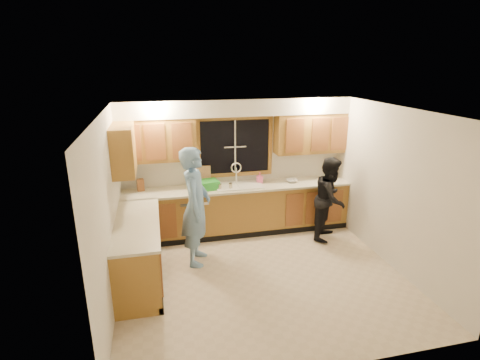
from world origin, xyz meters
name	(u,v)px	position (x,y,z in m)	size (l,w,h in m)	color
floor	(262,276)	(0.00, 0.00, 0.00)	(4.20, 4.20, 0.00)	beige
ceiling	(265,111)	(0.00, 0.00, 2.50)	(4.20, 4.20, 0.00)	white
wall_back	(235,165)	(0.00, 1.90, 1.25)	(4.20, 4.20, 0.00)	silver
wall_left	(109,212)	(-2.10, 0.00, 1.25)	(3.80, 3.80, 0.00)	silver
wall_right	(394,188)	(2.10, 0.00, 1.25)	(3.80, 3.80, 0.00)	silver
base_cabinets_back	(239,210)	(0.00, 1.60, 0.44)	(4.20, 0.60, 0.88)	#A67530
base_cabinets_left	(139,252)	(-1.80, 0.35, 0.44)	(0.60, 1.90, 0.88)	#A67530
countertop_back	(239,187)	(0.00, 1.58, 0.90)	(4.20, 0.63, 0.04)	beige
countertop_left	(137,223)	(-1.79, 0.35, 0.90)	(0.63, 1.90, 0.04)	beige
upper_cabinets_left	(156,140)	(-1.43, 1.73, 1.83)	(1.35, 0.33, 0.75)	#A67530
upper_cabinets_right	(310,133)	(1.43, 1.73, 1.83)	(1.35, 0.33, 0.75)	#A67530
upper_cabinets_return	(123,149)	(-1.94, 1.12, 1.83)	(0.33, 0.90, 0.75)	#A67530
soffit	(237,107)	(0.00, 1.72, 2.35)	(4.20, 0.35, 0.30)	silver
window_frame	(235,147)	(0.00, 1.89, 1.60)	(1.44, 0.03, 1.14)	black
sink	(238,189)	(0.00, 1.60, 0.86)	(0.86, 0.52, 0.57)	white
dishwasher	(194,216)	(-0.85, 1.59, 0.41)	(0.60, 0.56, 0.82)	white
stove	(137,272)	(-1.80, -0.22, 0.45)	(0.58, 0.75, 0.90)	white
man	(196,207)	(-0.90, 0.67, 0.95)	(0.70, 0.46, 1.91)	#6C99CC
woman	(330,198)	(1.57, 1.01, 0.76)	(0.74, 0.58, 1.52)	black
knife_block	(140,185)	(-1.76, 1.75, 1.03)	(0.12, 0.10, 0.22)	#935528
cutting_board	(203,176)	(-0.62, 1.82, 1.10)	(0.27, 0.02, 0.36)	tan
dish_crate	(209,185)	(-0.56, 1.58, 1.00)	(0.33, 0.31, 0.15)	green
soap_bottle	(260,178)	(0.43, 1.69, 1.02)	(0.09, 0.10, 0.21)	#F85E96
bowl	(292,181)	(1.05, 1.60, 0.95)	(0.22, 0.22, 0.05)	silver
can_left	(220,187)	(-0.38, 1.46, 0.98)	(0.06, 0.06, 0.11)	#BDB292
can_right	(231,186)	(-0.18, 1.46, 0.98)	(0.06, 0.06, 0.12)	#BDB292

